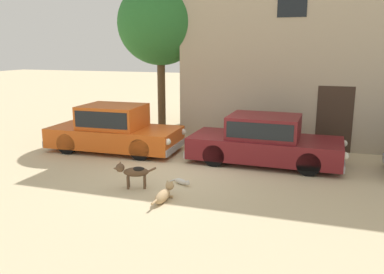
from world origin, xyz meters
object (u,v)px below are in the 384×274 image
object	(u,v)px
acacia_tree_left	(160,24)
stray_dog_spotted	(164,194)
parked_sedan_nearest	(114,128)
parked_sedan_second	(265,140)
stray_cat	(182,182)
stray_dog_tan	(133,171)

from	to	relation	value
acacia_tree_left	stray_dog_spotted	bearing A→B (deg)	-67.06
stray_dog_spotted	acacia_tree_left	world-z (taller)	acacia_tree_left
parked_sedan_nearest	stray_dog_spotted	world-z (taller)	parked_sedan_nearest
parked_sedan_nearest	parked_sedan_second	xyz separation A→B (m)	(4.81, 0.09, -0.04)
stray_dog_spotted	stray_cat	size ratio (longest dim) A/B	1.80
parked_sedan_nearest	stray_dog_spotted	distance (m)	4.80
acacia_tree_left	stray_cat	bearing A→B (deg)	-62.73
parked_sedan_second	acacia_tree_left	distance (m)	6.19
stray_cat	acacia_tree_left	xyz separation A→B (m)	(-2.72, 5.28, 4.05)
stray_dog_spotted	stray_dog_tan	size ratio (longest dim) A/B	1.08
stray_dog_tan	acacia_tree_left	size ratio (longest dim) A/B	0.17
parked_sedan_nearest	stray_cat	distance (m)	4.06
parked_sedan_nearest	acacia_tree_left	world-z (taller)	acacia_tree_left
parked_sedan_nearest	acacia_tree_left	size ratio (longest dim) A/B	0.77
parked_sedan_second	stray_dog_tan	distance (m)	4.09
stray_dog_spotted	stray_dog_tan	bearing A→B (deg)	64.75
stray_cat	stray_dog_spotted	bearing A→B (deg)	-62.23
parked_sedan_second	stray_cat	distance (m)	3.05
stray_cat	parked_sedan_nearest	bearing A→B (deg)	170.99
parked_sedan_nearest	parked_sedan_second	world-z (taller)	parked_sedan_nearest
parked_sedan_nearest	acacia_tree_left	bearing A→B (deg)	79.02
stray_dog_spotted	stray_cat	xyz separation A→B (m)	(0.01, 1.13, -0.08)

